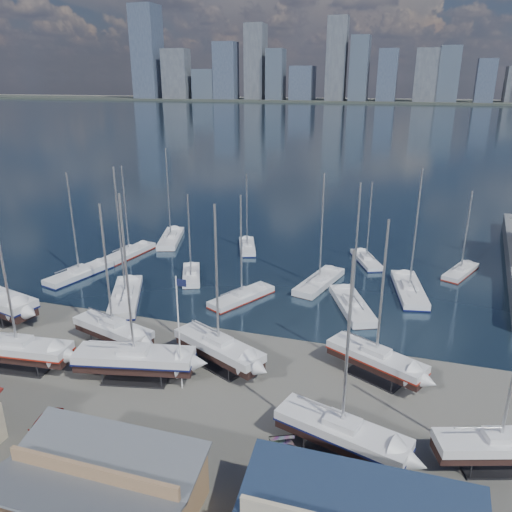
% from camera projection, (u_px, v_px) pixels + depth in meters
% --- Properties ---
extents(ground, '(1400.00, 1400.00, 0.00)m').
position_uv_depth(ground, '(198.00, 380.00, 46.06)').
color(ground, '#605E59').
rests_on(ground, ground).
extents(water, '(1400.00, 600.00, 0.40)m').
position_uv_depth(water, '(386.00, 121.00, 325.29)').
color(water, '#1A2A3D').
rests_on(water, ground).
extents(far_shore, '(1400.00, 80.00, 2.20)m').
position_uv_depth(far_shore, '(399.00, 102.00, 559.01)').
color(far_shore, '#2D332D').
rests_on(far_shore, ground).
extents(skyline, '(639.14, 43.80, 107.69)m').
position_uv_depth(skyline, '(395.00, 66.00, 542.75)').
color(skyline, '#475166').
rests_on(skyline, far_shore).
extents(shed_grey, '(12.60, 8.40, 4.17)m').
position_uv_depth(shed_grey, '(94.00, 491.00, 30.93)').
color(shed_grey, '#8C6B4C').
rests_on(shed_grey, ground).
extents(sailboat_cradle_1, '(10.47, 3.92, 16.49)m').
position_uv_depth(sailboat_cradle_1, '(18.00, 349.00, 47.14)').
color(sailboat_cradle_1, '#2D2D33').
rests_on(sailboat_cradle_1, ground).
extents(sailboat_cradle_2, '(9.65, 5.13, 15.23)m').
position_uv_depth(sailboat_cradle_2, '(113.00, 329.00, 51.01)').
color(sailboat_cradle_2, '#2D2D33').
rests_on(sailboat_cradle_2, ground).
extents(sailboat_cradle_3, '(11.31, 5.25, 17.51)m').
position_uv_depth(sailboat_cradle_3, '(135.00, 359.00, 45.44)').
color(sailboat_cradle_3, '#2D2D33').
rests_on(sailboat_cradle_3, ground).
extents(sailboat_cradle_4, '(10.10, 6.79, 16.12)m').
position_uv_depth(sailboat_cradle_4, '(219.00, 348.00, 47.48)').
color(sailboat_cradle_4, '#2D2D33').
rests_on(sailboat_cradle_4, ground).
extents(sailboat_cradle_5, '(10.35, 5.57, 16.10)m').
position_uv_depth(sailboat_cradle_5, '(342.00, 433.00, 36.13)').
color(sailboat_cradle_5, '#2D2D33').
rests_on(sailboat_cradle_5, ground).
extents(sailboat_cradle_6, '(9.59, 6.64, 15.29)m').
position_uv_depth(sailboat_cradle_6, '(376.00, 359.00, 45.68)').
color(sailboat_cradle_6, '#2D2D33').
rests_on(sailboat_cradle_6, ground).
extents(sailboat_cradle_7, '(9.22, 5.06, 14.62)m').
position_uv_depth(sailboat_cradle_7, '(499.00, 446.00, 34.95)').
color(sailboat_cradle_7, '#2D2D33').
rests_on(sailboat_cradle_7, ground).
extents(sailboat_moored_0, '(5.38, 10.66, 15.34)m').
position_uv_depth(sailboat_moored_0, '(79.00, 275.00, 69.91)').
color(sailboat_moored_0, black).
rests_on(sailboat_moored_0, water).
extents(sailboat_moored_1, '(4.38, 10.21, 14.78)m').
position_uv_depth(sailboat_moored_1, '(129.00, 254.00, 78.17)').
color(sailboat_moored_1, black).
rests_on(sailboat_moored_1, water).
extents(sailboat_moored_2, '(6.10, 11.34, 16.49)m').
position_uv_depth(sailboat_moored_2, '(171.00, 240.00, 84.91)').
color(sailboat_moored_2, black).
rests_on(sailboat_moored_2, water).
extents(sailboat_moored_3, '(7.93, 12.04, 17.56)m').
position_uv_depth(sailboat_moored_3, '(126.00, 298.00, 62.34)').
color(sailboat_moored_3, black).
rests_on(sailboat_moored_3, water).
extents(sailboat_moored_4, '(5.41, 8.49, 12.46)m').
position_uv_depth(sailboat_moored_4, '(191.00, 276.00, 69.46)').
color(sailboat_moored_4, black).
rests_on(sailboat_moored_4, water).
extents(sailboat_moored_5, '(5.22, 8.94, 12.90)m').
position_uv_depth(sailboat_moored_5, '(247.00, 247.00, 81.13)').
color(sailboat_moored_5, black).
rests_on(sailboat_moored_5, water).
extents(sailboat_moored_6, '(6.75, 9.56, 14.09)m').
position_uv_depth(sailboat_moored_6, '(242.00, 298.00, 62.49)').
color(sailboat_moored_6, black).
rests_on(sailboat_moored_6, water).
extents(sailboat_moored_7, '(5.51, 10.90, 15.85)m').
position_uv_depth(sailboat_moored_7, '(319.00, 283.00, 66.99)').
color(sailboat_moored_7, black).
rests_on(sailboat_moored_7, water).
extents(sailboat_moored_8, '(5.69, 8.85, 12.87)m').
position_uv_depth(sailboat_moored_8, '(366.00, 261.00, 75.23)').
color(sailboat_moored_8, black).
rests_on(sailboat_moored_8, water).
extents(sailboat_moored_9, '(6.95, 11.03, 16.17)m').
position_uv_depth(sailboat_moored_9, '(352.00, 307.00, 60.05)').
color(sailboat_moored_9, black).
rests_on(sailboat_moored_9, water).
extents(sailboat_moored_10, '(5.16, 11.71, 16.93)m').
position_uv_depth(sailboat_moored_10, '(409.00, 291.00, 64.45)').
color(sailboat_moored_10, black).
rests_on(sailboat_moored_10, water).
extents(sailboat_moored_11, '(5.59, 8.65, 12.59)m').
position_uv_depth(sailboat_moored_11, '(460.00, 272.00, 70.74)').
color(sailboat_moored_11, black).
rests_on(sailboat_moored_11, water).
extents(car_a, '(2.58, 4.74, 1.53)m').
position_uv_depth(car_a, '(43.00, 429.00, 38.52)').
color(car_a, gray).
rests_on(car_a, ground).
extents(car_b, '(4.77, 2.28, 1.51)m').
position_uv_depth(car_b, '(134.00, 448.00, 36.55)').
color(car_b, gray).
rests_on(car_b, ground).
extents(car_c, '(4.47, 6.26, 1.58)m').
position_uv_depth(car_c, '(101.00, 453.00, 36.01)').
color(car_c, gray).
rests_on(car_c, ground).
extents(car_d, '(4.34, 5.99, 1.61)m').
position_uv_depth(car_d, '(288.00, 471.00, 34.29)').
color(car_d, gray).
rests_on(car_d, ground).
extents(flagpole, '(0.97, 0.12, 10.87)m').
position_uv_depth(flagpole, '(179.00, 327.00, 42.76)').
color(flagpole, white).
rests_on(flagpole, ground).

